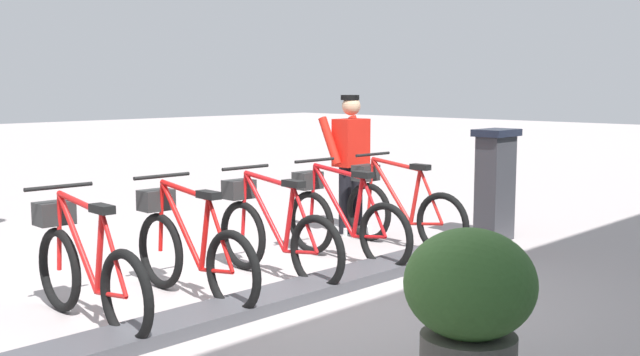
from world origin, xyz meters
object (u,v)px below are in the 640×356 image
bike_docked_0 (399,208)px  bike_docked_2 (273,232)px  bike_docked_1 (341,219)px  bike_docked_4 (85,268)px  planter_bush (469,302)px  payment_kiosk (495,183)px  bike_docked_3 (189,248)px  worker_near_rack (350,159)px

bike_docked_0 → bike_docked_2: same height
bike_docked_0 → bike_docked_1: bearing=90.0°
bike_docked_0 → bike_docked_4: 3.76m
planter_bush → payment_kiosk: bearing=-61.0°
bike_docked_4 → bike_docked_1: bearing=-90.0°
bike_docked_3 → worker_near_rack: 3.15m
bike_docked_2 → planter_bush: (-2.74, 0.99, 0.11)m
payment_kiosk → bike_docked_2: 2.99m
bike_docked_3 → planter_bush: bearing=179.0°
bike_docked_0 → bike_docked_4: size_ratio=1.00×
payment_kiosk → bike_docked_1: 2.08m
payment_kiosk → bike_docked_3: payment_kiosk is taller
payment_kiosk → bike_docked_2: payment_kiosk is taller
payment_kiosk → bike_docked_2: (0.57, 2.93, -0.24)m
bike_docked_4 → bike_docked_0: bearing=-90.0°
bike_docked_1 → bike_docked_2: same height
bike_docked_1 → bike_docked_2: bearing=90.0°
bike_docked_1 → bike_docked_2: 0.94m
bike_docked_3 → bike_docked_4: size_ratio=1.00×
bike_docked_0 → planter_bush: bike_docked_0 is taller
bike_docked_0 → bike_docked_1: size_ratio=1.00×
payment_kiosk → bike_docked_1: size_ratio=0.74×
worker_near_rack → planter_bush: (-3.61, 3.04, -0.37)m
payment_kiosk → planter_bush: 4.48m
bike_docked_0 → worker_near_rack: 1.01m
bike_docked_0 → bike_docked_2: 1.88m
bike_docked_0 → planter_bush: 3.97m
bike_docked_2 → bike_docked_3: size_ratio=1.00×
bike_docked_1 → worker_near_rack: worker_near_rack is taller
payment_kiosk → planter_bush: (-2.17, 3.91, -0.12)m
worker_near_rack → bike_docked_0: bearing=168.6°
bike_docked_2 → planter_bush: size_ratio=1.77×
bike_docked_3 → bike_docked_4: (0.00, 0.94, 0.00)m
bike_docked_0 → bike_docked_3: (0.00, 2.82, 0.00)m
bike_docked_0 → planter_bush: bearing=133.7°
bike_docked_1 → bike_docked_4: bearing=90.0°
bike_docked_2 → worker_near_rack: worker_near_rack is taller
bike_docked_0 → planter_bush: (-2.74, 2.87, 0.11)m
bike_docked_2 → bike_docked_4: same height
bike_docked_2 → planter_bush: 2.92m
payment_kiosk → bike_docked_3: 3.91m
planter_bush → bike_docked_2: bearing=-19.8°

